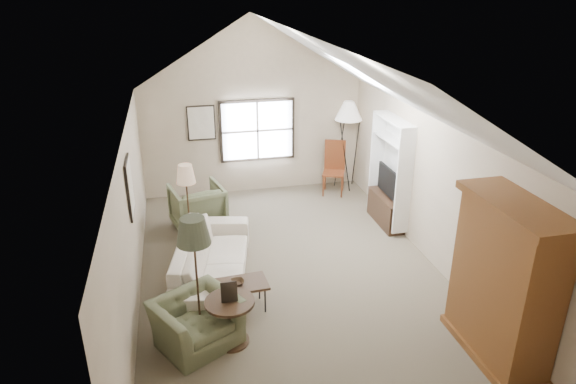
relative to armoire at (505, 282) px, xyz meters
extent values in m
cube|color=brown|center=(-2.18, 2.40, -1.10)|extent=(5.00, 8.00, 0.01)
cube|color=tan|center=(-2.18, 6.40, 0.15)|extent=(5.00, 0.01, 2.50)
cube|color=tan|center=(-4.68, 2.40, 0.15)|extent=(0.01, 8.00, 2.50)
cube|color=tan|center=(0.32, 2.40, 0.15)|extent=(0.01, 8.00, 2.50)
cube|color=black|center=(-2.08, 6.36, 0.35)|extent=(1.72, 0.08, 1.42)
cube|color=black|center=(-4.65, 2.70, 0.65)|extent=(0.68, 0.04, 0.88)
cube|color=black|center=(-3.33, 6.37, 0.60)|extent=(0.62, 0.04, 0.78)
cube|color=brown|center=(0.00, 0.00, 0.00)|extent=(0.60, 1.50, 2.20)
cube|color=white|center=(0.16, 4.00, 0.05)|extent=(0.32, 1.30, 2.10)
cube|color=#382316|center=(0.14, 4.00, -0.80)|extent=(0.34, 1.18, 0.60)
cube|color=black|center=(0.14, 4.00, -0.18)|extent=(0.05, 0.90, 0.55)
imported|color=silver|center=(-3.50, 2.59, -0.70)|extent=(1.57, 2.86, 0.79)
imported|color=#636648|center=(-3.85, 1.08, -0.76)|extent=(1.37, 1.32, 0.69)
imported|color=#606949|center=(-3.60, 4.66, -0.65)|extent=(1.17, 1.19, 0.90)
cube|color=#392617|center=(-3.20, 1.71, -0.87)|extent=(0.93, 0.56, 0.46)
imported|color=#3B2B18|center=(-3.20, 1.71, -0.62)|extent=(0.23, 0.23, 0.05)
cylinder|color=#382617|center=(-3.40, 0.99, -0.76)|extent=(0.80, 0.80, 0.68)
cube|color=maroon|center=(-0.43, 5.74, -0.48)|extent=(0.63, 0.63, 1.24)
camera|label=1|loc=(-3.92, -4.80, 3.57)|focal=32.00mm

